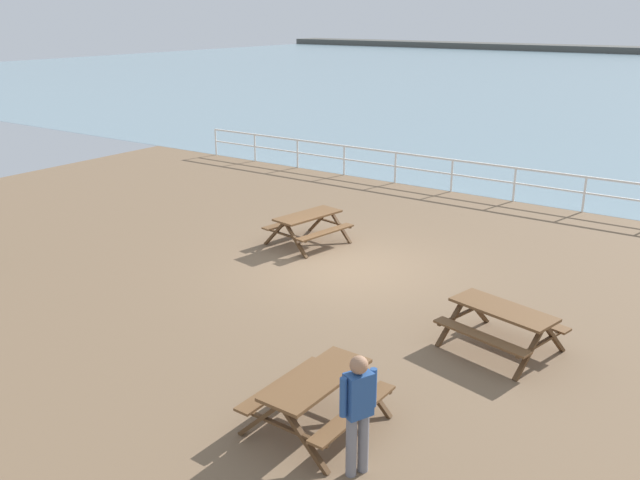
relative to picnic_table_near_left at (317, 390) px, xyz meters
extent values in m
cube|color=brown|center=(-2.96, 5.58, -0.68)|extent=(30.00, 24.00, 0.20)
cube|color=white|center=(-2.96, 13.33, 0.47)|extent=(23.00, 0.06, 0.06)
cube|color=white|center=(-2.96, 13.33, -0.01)|extent=(23.00, 0.05, 0.05)
cylinder|color=white|center=(-14.46, 13.33, -0.06)|extent=(0.07, 0.07, 1.05)
cylinder|color=white|center=(-12.37, 13.33, -0.06)|extent=(0.07, 0.07, 1.05)
cylinder|color=white|center=(-10.28, 13.33, -0.06)|extent=(0.07, 0.07, 1.05)
cylinder|color=white|center=(-8.19, 13.33, -0.06)|extent=(0.07, 0.07, 1.05)
cylinder|color=white|center=(-6.10, 13.33, -0.06)|extent=(0.07, 0.07, 1.05)
cylinder|color=white|center=(-4.01, 13.33, -0.06)|extent=(0.07, 0.07, 1.05)
cylinder|color=white|center=(-1.92, 13.33, -0.06)|extent=(0.07, 0.07, 1.05)
cylinder|color=white|center=(0.17, 13.33, -0.06)|extent=(0.07, 0.07, 1.05)
cube|color=brown|center=(0.00, 0.00, 0.17)|extent=(0.73, 1.81, 0.05)
cube|color=brown|center=(-0.62, 0.01, -0.13)|extent=(0.29, 1.80, 0.04)
cube|color=brown|center=(0.62, -0.01, -0.13)|extent=(0.29, 1.80, 0.04)
cube|color=#50351E|center=(-0.36, 0.79, -0.21)|extent=(0.79, 0.10, 0.79)
cube|color=#50351E|center=(0.39, 0.77, -0.21)|extent=(0.79, 0.10, 0.79)
cube|color=#50351E|center=(0.02, 0.78, -0.16)|extent=(1.50, 0.09, 0.04)
cube|color=#50351E|center=(-0.39, -0.77, -0.21)|extent=(0.79, 0.10, 0.79)
cube|color=#50351E|center=(0.36, -0.79, -0.21)|extent=(0.79, 0.10, 0.79)
cube|color=#50351E|center=(-0.02, -0.78, -0.16)|extent=(1.50, 0.09, 0.04)
cube|color=brown|center=(-4.76, 6.38, 0.17)|extent=(1.00, 1.89, 0.05)
cube|color=brown|center=(-5.38, 6.48, -0.13)|extent=(0.57, 1.82, 0.04)
cube|color=brown|center=(-4.15, 6.27, -0.13)|extent=(0.57, 1.82, 0.04)
cube|color=#50351E|center=(-5.00, 7.21, -0.21)|extent=(0.79, 0.22, 0.79)
cube|color=#50351E|center=(-4.26, 7.08, -0.21)|extent=(0.79, 0.22, 0.79)
cube|color=#50351E|center=(-4.63, 7.14, -0.16)|extent=(1.49, 0.32, 0.04)
cube|color=#50351E|center=(-5.27, 5.67, -0.21)|extent=(0.79, 0.22, 0.79)
cube|color=#50351E|center=(-4.53, 5.54, -0.21)|extent=(0.79, 0.22, 0.79)
cube|color=#50351E|center=(-4.90, 5.61, -0.16)|extent=(1.49, 0.32, 0.04)
cube|color=brown|center=(1.29, 3.72, 0.17)|extent=(1.91, 1.09, 0.05)
cube|color=brown|center=(1.43, 4.32, -0.13)|extent=(1.81, 0.66, 0.04)
cube|color=brown|center=(1.15, 3.12, -0.13)|extent=(1.81, 0.66, 0.04)
cube|color=#50351E|center=(2.13, 3.91, -0.21)|extent=(0.26, 0.79, 0.79)
cube|color=#50351E|center=(1.96, 3.18, -0.21)|extent=(0.26, 0.79, 0.79)
cube|color=#50351E|center=(2.05, 3.55, -0.16)|extent=(0.39, 1.48, 0.04)
cube|color=#50351E|center=(0.61, 4.26, -0.21)|extent=(0.26, 0.79, 0.79)
cube|color=#50351E|center=(0.44, 3.53, -0.21)|extent=(0.26, 0.79, 0.79)
cube|color=#50351E|center=(0.53, 3.90, -0.16)|extent=(0.39, 1.48, 0.04)
cylinder|color=slate|center=(0.97, -0.63, -0.16)|extent=(0.14, 0.14, 0.85)
cylinder|color=slate|center=(1.05, -0.46, -0.16)|extent=(0.14, 0.14, 0.85)
cube|color=#264C8C|center=(1.01, -0.55, 0.56)|extent=(0.34, 0.40, 0.58)
cylinder|color=#264C8C|center=(0.92, -0.75, 0.58)|extent=(0.09, 0.09, 0.52)
cylinder|color=#264C8C|center=(1.10, -0.35, 0.58)|extent=(0.09, 0.09, 0.52)
sphere|color=#9E7051|center=(1.01, -0.55, 0.96)|extent=(0.23, 0.23, 0.23)
camera|label=1|loc=(4.75, -6.72, 4.99)|focal=37.85mm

